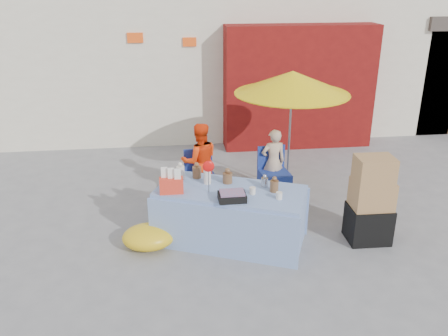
{
  "coord_description": "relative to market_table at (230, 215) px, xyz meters",
  "views": [
    {
      "loc": [
        -0.63,
        -5.54,
        3.53
      ],
      "look_at": [
        0.13,
        0.6,
        1.0
      ],
      "focal_mm": 38.0,
      "sensor_mm": 36.0,
      "label": 1
    }
  ],
  "objects": [
    {
      "name": "chair_right",
      "position": [
        0.94,
        1.35,
        -0.15
      ],
      "size": [
        0.53,
        0.52,
        0.85
      ],
      "rotation": [
        0.0,
        0.0,
        0.11
      ],
      "color": "navy",
      "rests_on": "ground"
    },
    {
      "name": "tarp_bundle",
      "position": [
        -1.14,
        -0.05,
        -0.24
      ],
      "size": [
        0.91,
        0.83,
        0.33
      ],
      "primitive_type": "ellipsoid",
      "rotation": [
        0.0,
        0.0,
        -0.42
      ],
      "color": "gold",
      "rests_on": "ground"
    },
    {
      "name": "market_table",
      "position": [
        0.0,
        0.0,
        0.0
      ],
      "size": [
        2.28,
        1.7,
        1.25
      ],
      "rotation": [
        0.0,
        0.0,
        -0.41
      ],
      "color": "#7D94C9",
      "rests_on": "ground"
    },
    {
      "name": "ground",
      "position": [
        -0.18,
        -0.31,
        -0.41
      ],
      "size": [
        80.0,
        80.0,
        0.0
      ],
      "primitive_type": "plane",
      "color": "slate",
      "rests_on": "ground"
    },
    {
      "name": "umbrella",
      "position": [
        1.24,
        1.63,
        1.48
      ],
      "size": [
        1.9,
        1.9,
        2.09
      ],
      "color": "gray",
      "rests_on": "ground"
    },
    {
      "name": "vendor_orange",
      "position": [
        -0.31,
        1.48,
        0.25
      ],
      "size": [
        0.69,
        0.56,
        1.31
      ],
      "primitive_type": "imported",
      "rotation": [
        0.0,
        0.0,
        3.25
      ],
      "color": "#FF3C0D",
      "rests_on": "ground"
    },
    {
      "name": "chair_left",
      "position": [
        -0.31,
        1.35,
        -0.15
      ],
      "size": [
        0.53,
        0.52,
        0.85
      ],
      "rotation": [
        0.0,
        0.0,
        0.11
      ],
      "color": "navy",
      "rests_on": "ground"
    },
    {
      "name": "box_stack",
      "position": [
        1.94,
        -0.24,
        0.18
      ],
      "size": [
        0.59,
        0.49,
        1.28
      ],
      "rotation": [
        0.0,
        0.0,
        -0.03
      ],
      "color": "black",
      "rests_on": "ground"
    },
    {
      "name": "vendor_beige",
      "position": [
        0.94,
        1.48,
        0.17
      ],
      "size": [
        0.45,
        0.32,
        1.16
      ],
      "primitive_type": "imported",
      "rotation": [
        0.0,
        0.0,
        3.25
      ],
      "color": "#C6A98C",
      "rests_on": "ground"
    }
  ]
}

